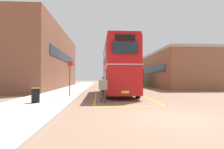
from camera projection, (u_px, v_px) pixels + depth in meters
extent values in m
plane|color=#846651|center=(124.00, 91.00, 21.71)|extent=(135.60, 135.60, 0.00)
cube|color=#B2ADA3|center=(71.00, 89.00, 23.70)|extent=(4.00, 57.60, 0.14)
cube|color=brown|center=(44.00, 60.00, 27.65)|extent=(6.17, 22.67, 8.41)
cube|color=#19232D|center=(65.00, 57.00, 27.86)|extent=(0.06, 17.23, 1.10)
cube|color=brown|center=(177.00, 71.00, 29.13)|extent=(7.86, 14.94, 5.20)
cube|color=#232D38|center=(153.00, 69.00, 28.88)|extent=(0.06, 11.35, 1.10)
cube|color=#A89E8E|center=(177.00, 54.00, 29.17)|extent=(7.98, 15.06, 0.36)
cylinder|color=black|center=(103.00, 87.00, 20.11)|extent=(0.29, 1.00, 1.00)
cylinder|color=black|center=(126.00, 87.00, 20.29)|extent=(0.29, 1.00, 1.00)
cylinder|color=black|center=(105.00, 92.00, 13.98)|extent=(0.29, 1.00, 1.00)
cylinder|color=black|center=(138.00, 92.00, 14.16)|extent=(0.29, 1.00, 1.00)
cube|color=#B71414|center=(118.00, 80.00, 17.15)|extent=(2.52, 9.95, 2.10)
cube|color=#B71414|center=(118.00, 57.00, 17.18)|extent=(2.51, 9.75, 2.10)
cube|color=#B71414|center=(118.00, 45.00, 17.20)|extent=(2.42, 9.65, 0.20)
cube|color=white|center=(118.00, 68.00, 17.17)|extent=(2.54, 9.85, 0.14)
cube|color=#19232D|center=(104.00, 76.00, 17.07)|extent=(0.11, 8.14, 0.84)
cube|color=#19232D|center=(104.00, 56.00, 17.10)|extent=(0.11, 8.14, 0.84)
cube|color=#19232D|center=(131.00, 76.00, 17.24)|extent=(0.11, 8.14, 0.84)
cube|color=#19232D|center=(131.00, 56.00, 17.27)|extent=(0.11, 8.14, 0.84)
cube|color=#19232D|center=(125.00, 47.00, 12.22)|extent=(1.69, 0.06, 0.80)
cube|color=black|center=(125.00, 37.00, 12.23)|extent=(1.33, 0.05, 0.36)
cube|color=#19232D|center=(113.00, 76.00, 22.12)|extent=(1.93, 0.06, 1.00)
cube|color=yellow|center=(125.00, 92.00, 12.17)|extent=(0.52, 0.04, 0.16)
cylinder|color=black|center=(117.00, 83.00, 35.09)|extent=(0.37, 0.95, 0.92)
cylinder|color=black|center=(130.00, 83.00, 35.55)|extent=(0.37, 0.95, 0.92)
cylinder|color=black|center=(125.00, 85.00, 29.30)|extent=(0.37, 0.95, 0.92)
cylinder|color=black|center=(140.00, 84.00, 29.76)|extent=(0.37, 0.95, 0.92)
cube|color=#1E512D|center=(128.00, 77.00, 32.45)|extent=(3.59, 10.04, 2.60)
cube|color=silver|center=(128.00, 70.00, 32.47)|extent=(3.40, 9.64, 0.12)
cube|color=#19232D|center=(121.00, 75.00, 32.22)|extent=(1.03, 7.80, 0.96)
cube|color=#19232D|center=(134.00, 75.00, 32.68)|extent=(1.03, 7.80, 0.96)
cube|color=#19232D|center=(121.00, 76.00, 37.29)|extent=(1.88, 0.28, 1.10)
cylinder|color=#473828|center=(105.00, 96.00, 11.63)|extent=(0.14, 0.14, 0.81)
cylinder|color=#473828|center=(101.00, 96.00, 11.61)|extent=(0.14, 0.14, 0.81)
cube|color=gray|center=(103.00, 85.00, 11.63)|extent=(0.48, 0.24, 0.61)
cylinder|color=gray|center=(107.00, 85.00, 11.65)|extent=(0.09, 0.09, 0.58)
cylinder|color=gray|center=(99.00, 85.00, 11.61)|extent=(0.09, 0.09, 0.58)
sphere|color=#8C6647|center=(103.00, 78.00, 11.62)|extent=(0.22, 0.22, 0.22)
cylinder|color=black|center=(36.00, 96.00, 10.61)|extent=(0.46, 0.46, 0.82)
cylinder|color=olive|center=(36.00, 88.00, 10.61)|extent=(0.49, 0.49, 0.04)
cylinder|color=#4C4C51|center=(70.00, 79.00, 14.45)|extent=(0.08, 0.08, 2.72)
cylinder|color=red|center=(70.00, 64.00, 14.46)|extent=(0.44, 0.07, 0.44)
cube|color=gold|center=(96.00, 96.00, 15.99)|extent=(0.24, 11.92, 0.01)
cube|color=gold|center=(141.00, 95.00, 16.28)|extent=(0.24, 11.92, 0.01)
cube|color=gold|center=(130.00, 106.00, 10.19)|extent=(4.14, 0.16, 0.01)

